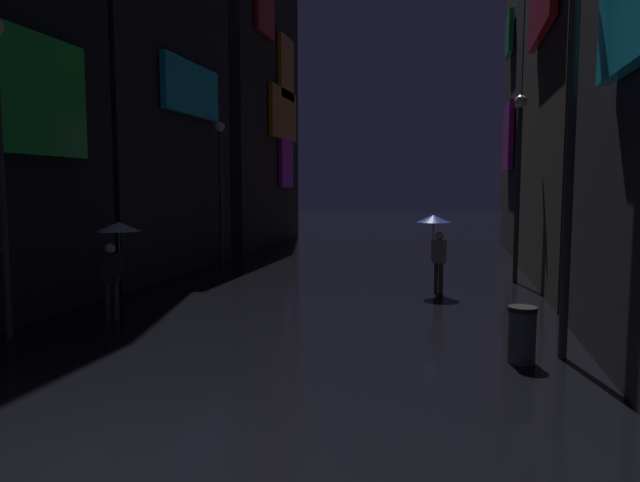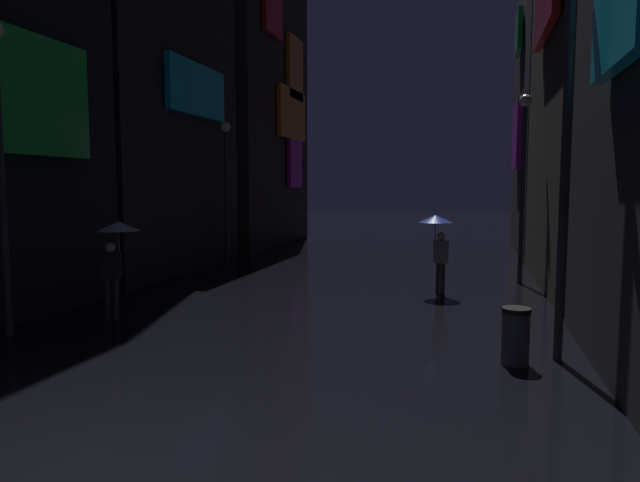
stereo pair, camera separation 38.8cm
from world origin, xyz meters
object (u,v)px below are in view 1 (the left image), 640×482
object	(u,v)px
streetlamp_right_near	(572,125)
streetlamp_right_far	(519,167)
trash_bin	(522,335)
streetlamp_left_far	(221,176)
pedestrian_near_crossing_blue	(435,232)
pedestrian_foreground_right_clear	(116,243)

from	to	relation	value
streetlamp_right_near	streetlamp_right_far	world-z (taller)	streetlamp_right_near
trash_bin	streetlamp_right_near	bearing A→B (deg)	31.43
streetlamp_right_far	streetlamp_left_far	world-z (taller)	streetlamp_right_far
pedestrian_near_crossing_blue	pedestrian_foreground_right_clear	bearing A→B (deg)	-144.28
pedestrian_foreground_right_clear	trash_bin	bearing A→B (deg)	-8.26
streetlamp_right_near	streetlamp_left_far	distance (m)	13.56
streetlamp_right_near	streetlamp_left_far	size ratio (longest dim) A/B	1.22
streetlamp_right_near	streetlamp_left_far	xyz separation A→B (m)	(-10.00, 9.13, -0.60)
streetlamp_right_far	streetlamp_left_far	xyz separation A→B (m)	(-10.00, 1.34, -0.19)
streetlamp_right_far	pedestrian_foreground_right_clear	bearing A→B (deg)	-141.45
pedestrian_near_crossing_blue	streetlamp_right_near	distance (m)	6.31
pedestrian_near_crossing_blue	streetlamp_right_far	bearing A→B (deg)	45.52
streetlamp_left_far	streetlamp_right_near	bearing A→B (deg)	-42.41
streetlamp_right_near	trash_bin	bearing A→B (deg)	-148.57
pedestrian_near_crossing_blue	trash_bin	distance (m)	6.21
trash_bin	pedestrian_foreground_right_clear	bearing A→B (deg)	171.74
pedestrian_foreground_right_clear	trash_bin	xyz separation A→B (m)	(8.14, -1.18, -1.20)
streetlamp_right_far	streetlamp_left_far	bearing A→B (deg)	172.38
pedestrian_near_crossing_blue	streetlamp_right_near	world-z (taller)	streetlamp_right_near
trash_bin	streetlamp_right_far	bearing A→B (deg)	85.13
streetlamp_left_far	pedestrian_near_crossing_blue	bearing A→B (deg)	-25.56
pedestrian_near_crossing_blue	streetlamp_right_far	xyz separation A→B (m)	(2.30, 2.34, 1.79)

